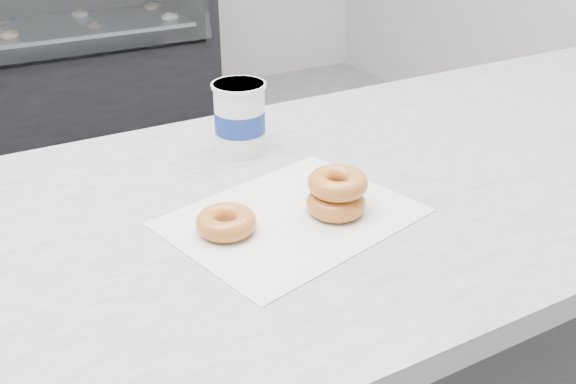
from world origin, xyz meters
name	(u,v)px	position (x,y,z in m)	size (l,w,h in m)	color
wax_paper	(292,217)	(0.28, -0.66, 0.90)	(0.34, 0.26, 0.00)	silver
donut_single	(226,222)	(0.18, -0.65, 0.92)	(0.09, 0.09, 0.03)	#C78336
donut_stack	(337,193)	(0.35, -0.67, 0.93)	(0.11, 0.11, 0.06)	#C78336
coffee_cup	(240,117)	(0.32, -0.41, 0.96)	(0.11, 0.11, 0.13)	white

